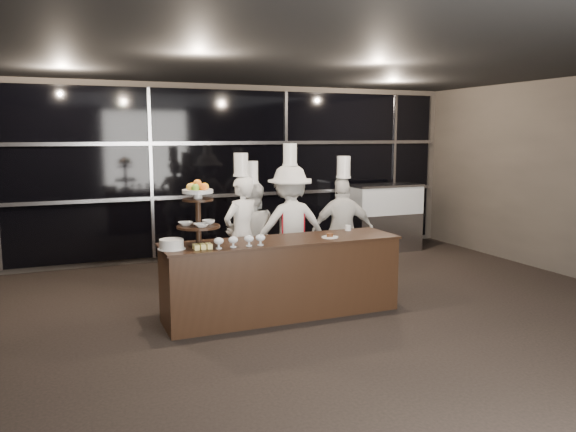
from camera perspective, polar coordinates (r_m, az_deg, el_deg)
name	(u,v)px	position (r m, az deg, el deg)	size (l,w,h in m)	color
room	(368,205)	(5.25, 8.17, 1.07)	(10.00, 10.00, 10.00)	black
window_wall	(221,172)	(9.80, -6.79, 4.47)	(8.60, 0.10, 2.80)	black
buffet_counter	(282,277)	(6.72, -0.59, -6.22)	(2.84, 0.74, 0.92)	black
display_stand	(198,209)	(6.25, -9.13, 0.73)	(0.48, 0.48, 0.74)	black
compotes	(240,240)	(6.21, -4.86, -2.40)	(0.59, 0.11, 0.12)	silver
layer_cake	(171,244)	(6.20, -11.76, -2.83)	(0.30, 0.30, 0.11)	white
pastry_squares	(202,246)	(6.16, -8.69, -3.07)	(0.20, 0.13, 0.05)	#FDE97C
small_plate	(330,236)	(6.77, 4.27, -2.08)	(0.20, 0.20, 0.05)	white
chef_cup	(348,228)	(7.27, 6.11, -1.21)	(0.08, 0.08, 0.07)	white
display_case	(385,214)	(10.51, 9.83, 0.19)	(1.32, 0.57, 1.24)	#A5A5AA
chef_a	(242,233)	(7.60, -4.72, -1.71)	(0.69, 0.60, 1.91)	white
chef_b	(252,234)	(7.87, -3.71, -1.88)	(0.79, 0.65, 1.79)	silver
chef_c	(290,226)	(7.86, 0.20, -1.04)	(1.15, 0.69, 2.03)	silver
chef_d	(343,230)	(8.03, 5.58, -1.45)	(0.98, 0.62, 1.85)	white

